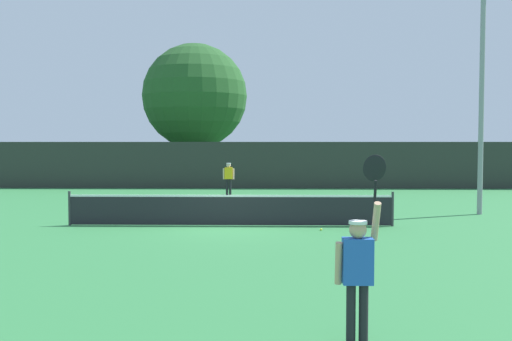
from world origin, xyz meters
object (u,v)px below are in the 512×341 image
at_px(parked_car_near, 131,169).
at_px(large_tree, 195,96).
at_px(player_receiving, 229,175).
at_px(light_pole, 482,84).
at_px(tennis_ball, 321,229).
at_px(player_serving, 358,263).
at_px(parked_car_mid, 208,170).

bearing_deg(parked_car_near, large_tree, -5.37).
distance_m(player_receiving, light_pole, 12.78).
distance_m(player_receiving, tennis_ball, 12.09).
bearing_deg(large_tree, light_pole, -54.14).
distance_m(player_serving, large_tree, 31.66).
bearing_deg(tennis_ball, parked_car_mid, 104.97).
relative_size(player_receiving, large_tree, 0.17).
bearing_deg(player_receiving, player_serving, 98.39).
distance_m(player_serving, parked_car_mid, 30.49).
bearing_deg(player_receiving, tennis_ball, 106.97).
bearing_deg(parked_car_mid, light_pole, -54.74).
distance_m(tennis_ball, parked_car_mid, 21.33).
distance_m(tennis_ball, large_tree, 22.93).
relative_size(large_tree, parked_car_mid, 2.18).
bearing_deg(player_serving, player_receiving, 98.39).
height_order(light_pole, parked_car_near, light_pole).
bearing_deg(light_pole, parked_car_near, 132.88).
relative_size(tennis_ball, parked_car_near, 0.02).
bearing_deg(light_pole, large_tree, 125.86).
relative_size(player_serving, tennis_ball, 35.67).
distance_m(light_pole, large_tree, 21.39).
distance_m(player_serving, light_pole, 15.36).
height_order(player_serving, parked_car_near, player_serving).
bearing_deg(large_tree, player_serving, -78.94).
xyz_separation_m(player_serving, light_pole, (6.51, 13.43, 3.63)).
bearing_deg(tennis_ball, parked_car_near, 116.26).
bearing_deg(large_tree, parked_car_mid, -36.18).
relative_size(player_serving, light_pole, 0.29).
height_order(large_tree, parked_car_mid, large_tree).
bearing_deg(large_tree, tennis_ball, -73.18).
relative_size(player_serving, parked_car_mid, 0.58).
bearing_deg(large_tree, player_receiving, -73.36).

